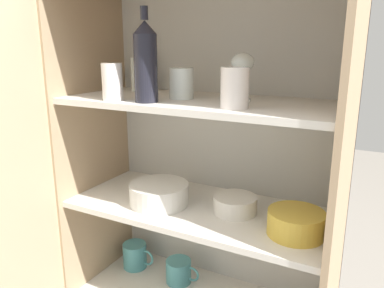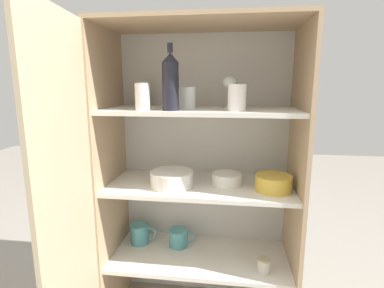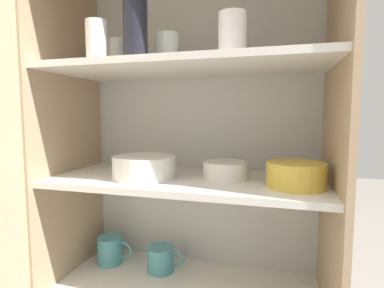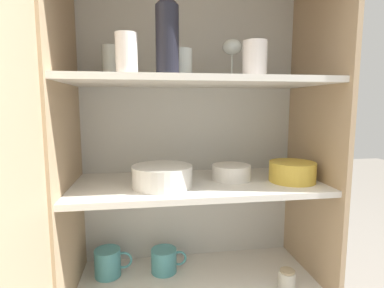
{
  "view_description": "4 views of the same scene",
  "coord_description": "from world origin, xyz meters",
  "px_view_note": "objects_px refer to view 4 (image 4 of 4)",
  "views": [
    {
      "loc": [
        0.53,
        -0.86,
        1.23
      ],
      "look_at": [
        -0.03,
        0.2,
        0.92
      ],
      "focal_mm": 35.0,
      "sensor_mm": 36.0,
      "label": 1
    },
    {
      "loc": [
        0.14,
        -1.17,
        1.18
      ],
      "look_at": [
        -0.04,
        0.21,
        0.9
      ],
      "focal_mm": 28.0,
      "sensor_mm": 36.0,
      "label": 2
    },
    {
      "loc": [
        0.28,
        -0.73,
        0.91
      ],
      "look_at": [
        0.01,
        0.21,
        0.81
      ],
      "focal_mm": 28.0,
      "sensor_mm": 36.0,
      "label": 3
    },
    {
      "loc": [
        -0.18,
        -0.84,
        0.98
      ],
      "look_at": [
        -0.02,
        0.17,
        0.85
      ],
      "focal_mm": 28.0,
      "sensor_mm": 36.0,
      "label": 4
    }
  ],
  "objects_px": {
    "wine_bottle": "(167,33)",
    "mixing_bowl_large": "(292,171)",
    "storage_jar": "(287,279)",
    "coffee_mug_primary": "(108,263)",
    "serving_bowl_small": "(231,171)",
    "plate_stack_white": "(162,176)"
  },
  "relations": [
    {
      "from": "plate_stack_white",
      "to": "coffee_mug_primary",
      "type": "relative_size",
      "value": 1.44
    },
    {
      "from": "wine_bottle",
      "to": "plate_stack_white",
      "type": "relative_size",
      "value": 1.34
    },
    {
      "from": "wine_bottle",
      "to": "storage_jar",
      "type": "relative_size",
      "value": 4.04
    },
    {
      "from": "storage_jar",
      "to": "wine_bottle",
      "type": "bearing_deg",
      "value": -177.0
    },
    {
      "from": "serving_bowl_small",
      "to": "coffee_mug_primary",
      "type": "height_order",
      "value": "serving_bowl_small"
    },
    {
      "from": "serving_bowl_small",
      "to": "storage_jar",
      "type": "distance_m",
      "value": 0.43
    },
    {
      "from": "storage_jar",
      "to": "coffee_mug_primary",
      "type": "bearing_deg",
      "value": 164.66
    },
    {
      "from": "coffee_mug_primary",
      "to": "serving_bowl_small",
      "type": "bearing_deg",
      "value": -7.72
    },
    {
      "from": "plate_stack_white",
      "to": "storage_jar",
      "type": "xyz_separation_m",
      "value": [
        0.44,
        -0.06,
        -0.38
      ]
    },
    {
      "from": "serving_bowl_small",
      "to": "storage_jar",
      "type": "height_order",
      "value": "serving_bowl_small"
    },
    {
      "from": "plate_stack_white",
      "to": "serving_bowl_small",
      "type": "relative_size",
      "value": 1.43
    },
    {
      "from": "coffee_mug_primary",
      "to": "storage_jar",
      "type": "relative_size",
      "value": 2.1
    },
    {
      "from": "wine_bottle",
      "to": "mixing_bowl_large",
      "type": "distance_m",
      "value": 0.64
    },
    {
      "from": "wine_bottle",
      "to": "mixing_bowl_large",
      "type": "xyz_separation_m",
      "value": [
        0.45,
        0.08,
        -0.44
      ]
    },
    {
      "from": "mixing_bowl_large",
      "to": "coffee_mug_primary",
      "type": "height_order",
      "value": "mixing_bowl_large"
    },
    {
      "from": "coffee_mug_primary",
      "to": "storage_jar",
      "type": "height_order",
      "value": "coffee_mug_primary"
    },
    {
      "from": "mixing_bowl_large",
      "to": "storage_jar",
      "type": "height_order",
      "value": "mixing_bowl_large"
    },
    {
      "from": "storage_jar",
      "to": "mixing_bowl_large",
      "type": "bearing_deg",
      "value": 61.61
    },
    {
      "from": "serving_bowl_small",
      "to": "wine_bottle",
      "type": "bearing_deg",
      "value": -150.66
    },
    {
      "from": "plate_stack_white",
      "to": "mixing_bowl_large",
      "type": "height_order",
      "value": "same"
    },
    {
      "from": "serving_bowl_small",
      "to": "coffee_mug_primary",
      "type": "relative_size",
      "value": 1.0
    },
    {
      "from": "wine_bottle",
      "to": "mixing_bowl_large",
      "type": "relative_size",
      "value": 1.67
    }
  ]
}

